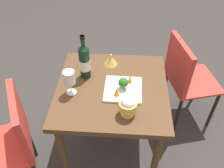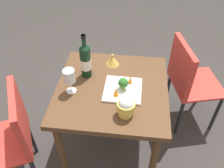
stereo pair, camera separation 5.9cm
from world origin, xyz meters
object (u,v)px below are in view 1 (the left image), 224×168
object	(u,v)px
chair_near_window	(184,75)
rice_bowl	(128,106)
serving_plate	(123,89)
wine_glass	(69,78)
wine_bottle	(85,61)
carrot_garnish_left	(117,92)
chair_by_wall	(13,137)
carrot_garnish_right	(130,79)
rice_bowl_lid	(111,60)
broccoli_floret	(123,83)

from	to	relation	value
chair_near_window	rice_bowl	world-z (taller)	rice_bowl
serving_plate	wine_glass	bearing A→B (deg)	97.09
wine_bottle	wine_glass	world-z (taller)	wine_bottle
carrot_garnish_left	rice_bowl	bearing A→B (deg)	-152.60
chair_by_wall	wine_bottle	bearing A→B (deg)	-72.65
chair_near_window	carrot_garnish_right	world-z (taller)	chair_near_window
chair_near_window	wine_bottle	world-z (taller)	wine_bottle
carrot_garnish_left	carrot_garnish_right	xyz separation A→B (m)	(0.13, -0.08, 0.00)
wine_bottle	rice_bowl	xyz separation A→B (m)	(-0.34, -0.30, -0.06)
chair_by_wall	serving_plate	size ratio (longest dim) A/B	3.34
chair_by_wall	rice_bowl_lid	size ratio (longest dim) A/B	8.50
chair_by_wall	wine_bottle	size ratio (longest dim) A/B	2.55
rice_bowl	broccoli_floret	bearing A→B (deg)	8.89
rice_bowl_lid	serving_plate	world-z (taller)	rice_bowl_lid
chair_near_window	wine_glass	bearing A→B (deg)	-76.36
chair_by_wall	rice_bowl	world-z (taller)	rice_bowl
wine_glass	rice_bowl	size ratio (longest dim) A/B	1.26
broccoli_floret	carrot_garnish_left	distance (m)	0.08
serving_plate	carrot_garnish_right	bearing A→B (deg)	-34.70
chair_by_wall	wine_glass	bearing A→B (deg)	-82.57
rice_bowl_lid	broccoli_floret	xyz separation A→B (m)	(-0.28, -0.10, 0.03)
rice_bowl_lid	carrot_garnish_left	xyz separation A→B (m)	(-0.34, -0.06, 0.01)
chair_near_window	wine_glass	world-z (taller)	wine_glass
chair_by_wall	broccoli_floret	world-z (taller)	chair_by_wall
rice_bowl_lid	serving_plate	xyz separation A→B (m)	(-0.28, -0.10, -0.03)
wine_glass	serving_plate	distance (m)	0.37
carrot_garnish_left	chair_near_window	bearing A→B (deg)	-48.98
serving_plate	carrot_garnish_left	size ratio (longest dim) A/B	4.03
serving_plate	carrot_garnish_right	distance (m)	0.09
carrot_garnish_left	carrot_garnish_right	bearing A→B (deg)	-33.18
chair_by_wall	wine_bottle	distance (m)	0.69
rice_bowl	rice_bowl_lid	xyz separation A→B (m)	(0.48, 0.13, -0.04)
wine_glass	serving_plate	world-z (taller)	wine_glass
carrot_garnish_right	rice_bowl_lid	bearing A→B (deg)	34.46
chair_by_wall	carrot_garnish_right	world-z (taller)	chair_by_wall
chair_near_window	serving_plate	size ratio (longest dim) A/B	3.34
rice_bowl_lid	carrot_garnish_right	xyz separation A→B (m)	(-0.21, -0.15, 0.01)
wine_bottle	rice_bowl_lid	world-z (taller)	wine_bottle
rice_bowl_lid	serving_plate	distance (m)	0.30
chair_by_wall	rice_bowl_lid	world-z (taller)	chair_by_wall
chair_by_wall	chair_near_window	bearing A→B (deg)	-86.40
wine_glass	rice_bowl_lid	bearing A→B (deg)	-37.06
carrot_garnish_left	rice_bowl_lid	bearing A→B (deg)	10.15
rice_bowl	rice_bowl_lid	world-z (taller)	rice_bowl
chair_near_window	wine_bottle	size ratio (longest dim) A/B	2.55
rice_bowl_lid	carrot_garnish_left	distance (m)	0.35
broccoli_floret	carrot_garnish_right	distance (m)	0.08
chair_by_wall	wine_bottle	world-z (taller)	wine_bottle
chair_by_wall	rice_bowl	xyz separation A→B (m)	(0.08, -0.74, 0.27)
chair_by_wall	broccoli_floret	distance (m)	0.81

